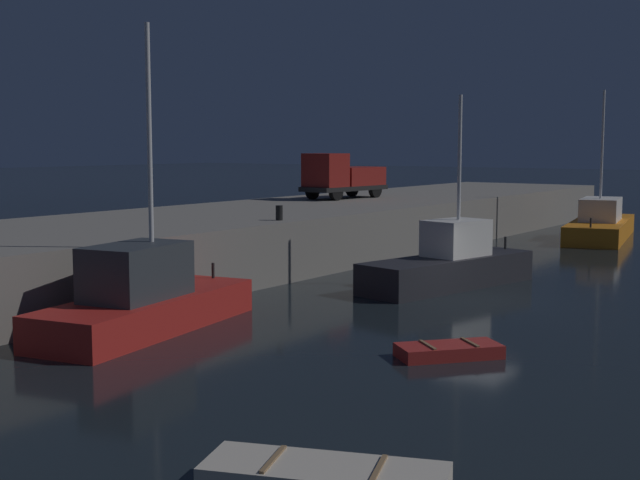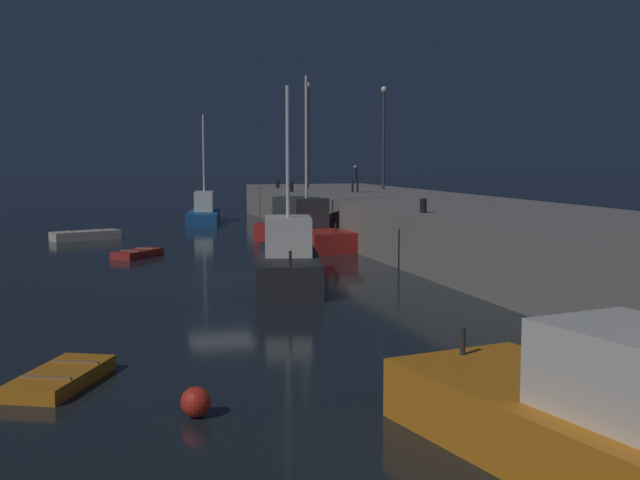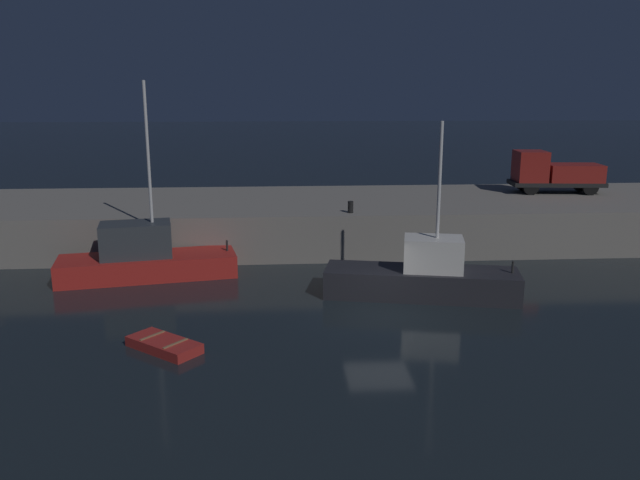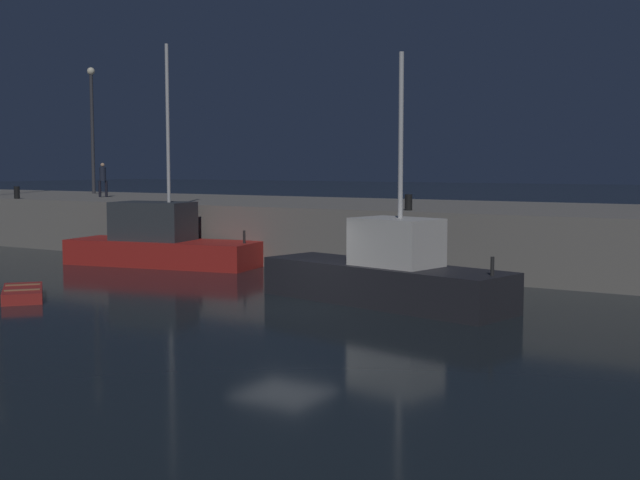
# 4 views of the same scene
# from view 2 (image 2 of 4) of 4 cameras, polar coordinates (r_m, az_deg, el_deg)

# --- Properties ---
(ground_plane) EXTENTS (320.00, 320.00, 0.00)m
(ground_plane) POSITION_cam_2_polar(r_m,az_deg,el_deg) (31.66, -6.97, -2.69)
(ground_plane) COLOR black
(pier_quay) EXTENTS (72.14, 10.24, 2.38)m
(pier_quay) POSITION_cam_2_polar(r_m,az_deg,el_deg) (35.66, 13.66, 0.08)
(pier_quay) COLOR gray
(pier_quay) RESTS_ON ground
(fishing_trawler_red) EXTENTS (8.20, 3.77, 7.21)m
(fishing_trawler_red) POSITION_cam_2_polar(r_m,az_deg,el_deg) (29.82, -2.28, -1.50)
(fishing_trawler_red) COLOR #232328
(fishing_trawler_red) RESTS_ON ground
(fishing_boat_white) EXTENTS (8.24, 3.94, 8.80)m
(fishing_boat_white) POSITION_cam_2_polar(r_m,az_deg,el_deg) (42.37, -1.22, 0.77)
(fishing_boat_white) COLOR red
(fishing_boat_white) RESTS_ON ground
(fishing_boat_orange) EXTENTS (7.82, 3.42, 7.71)m
(fishing_boat_orange) POSITION_cam_2_polar(r_m,az_deg,el_deg) (58.50, -8.17, 1.96)
(fishing_boat_orange) COLOR #195193
(fishing_boat_orange) RESTS_ON ground
(dinghy_orange_near) EXTENTS (2.72, 2.55, 0.38)m
(dinghy_orange_near) POSITION_cam_2_polar(r_m,az_deg,el_deg) (38.91, -12.74, -0.94)
(dinghy_orange_near) COLOR #B22823
(dinghy_orange_near) RESTS_ON ground
(rowboat_white_mid) EXTENTS (2.54, 3.97, 0.54)m
(rowboat_white_mid) POSITION_cam_2_polar(r_m,az_deg,el_deg) (47.78, -16.19, 0.32)
(rowboat_white_mid) COLOR beige
(rowboat_white_mid) RESTS_ON ground
(dinghy_red_small) EXTENTS (3.10, 2.28, 0.35)m
(dinghy_red_small) POSITION_cam_2_polar(r_m,az_deg,el_deg) (17.75, -17.78, -9.21)
(dinghy_red_small) COLOR orange
(dinghy_red_small) RESTS_ON ground
(mooring_buoy_near) EXTENTS (0.56, 0.56, 0.56)m
(mooring_buoy_near) POSITION_cam_2_polar(r_m,az_deg,el_deg) (15.08, -8.73, -11.21)
(mooring_buoy_near) COLOR red
(mooring_buoy_near) RESTS_ON ground
(lamp_post_west) EXTENTS (0.44, 0.44, 7.64)m
(lamp_post_west) POSITION_cam_2_polar(r_m,az_deg,el_deg) (59.07, -0.88, 7.99)
(lamp_post_west) COLOR #38383D
(lamp_post_west) RESTS_ON pier_quay
(lamp_post_east) EXTENTS (0.44, 0.44, 7.28)m
(lamp_post_east) POSITION_cam_2_polar(r_m,az_deg,el_deg) (58.18, 4.51, 7.82)
(lamp_post_east) COLOR #38383D
(lamp_post_east) RESTS_ON pier_quay
(dockworker) EXTENTS (0.44, 0.44, 1.77)m
(dockworker) POSITION_cam_2_polar(r_m,az_deg,el_deg) (52.75, 2.48, 4.46)
(dockworker) COLOR black
(dockworker) RESTS_ON pier_quay
(bollard_west) EXTENTS (0.28, 0.28, 0.61)m
(bollard_west) POSITION_cam_2_polar(r_m,az_deg,el_deg) (53.71, -2.03, 3.74)
(bollard_west) COLOR black
(bollard_west) RESTS_ON pier_quay
(bollard_central) EXTENTS (0.28, 0.28, 0.57)m
(bollard_central) POSITION_cam_2_polar(r_m,az_deg,el_deg) (60.52, -3.01, 3.95)
(bollard_central) COLOR black
(bollard_central) RESTS_ON pier_quay
(bollard_east) EXTENTS (0.28, 0.28, 0.59)m
(bollard_east) POSITION_cam_2_polar(r_m,az_deg,el_deg) (33.83, 7.28, 2.41)
(bollard_east) COLOR black
(bollard_east) RESTS_ON pier_quay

